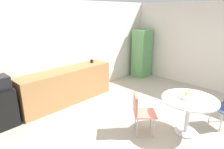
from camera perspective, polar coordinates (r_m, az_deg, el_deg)
ground_plane at (r=4.30m, az=15.96°, el=-15.68°), size 6.00×6.00×0.00m
wall_back at (r=5.70m, az=-10.33°, el=7.30°), size 6.00×0.10×2.60m
counter_block at (r=5.32m, az=-12.96°, el=-3.19°), size 2.55×0.60×0.90m
mini_fridge at (r=4.75m, az=-29.65°, el=-8.42°), size 0.54×0.54×0.82m
locker_cabinet at (r=7.26m, az=8.65°, el=6.07°), size 0.60×0.50×1.70m
round_table at (r=4.09m, az=21.40°, el=-8.41°), size 1.04×1.04×0.75m
chair_coral at (r=3.89m, az=8.10°, el=-9.99°), size 0.59×0.59×0.83m
fruit_bowl at (r=4.01m, az=20.76°, el=-5.88°), size 0.24×0.24×0.11m
mug_white at (r=5.70m, az=-5.88°, el=3.88°), size 0.13×0.08×0.09m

